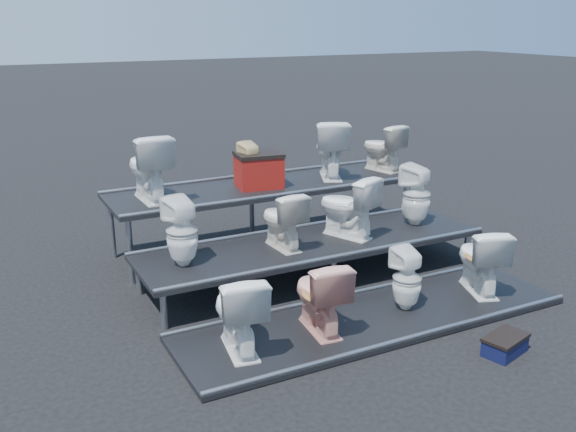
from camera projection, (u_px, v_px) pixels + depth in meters
name	position (u px, v px, depth m)	size (l,w,h in m)	color
ground	(312.00, 278.00, 7.76)	(80.00, 80.00, 0.00)	black
tier_front	(374.00, 318.00, 6.65)	(4.20, 1.20, 0.06)	black
tier_mid	(313.00, 260.00, 7.69)	(4.20, 1.20, 0.46)	black
tier_back	(266.00, 215.00, 8.73)	(4.20, 1.20, 0.86)	black
toilet_0	(238.00, 311.00, 5.86)	(0.43, 0.76, 0.78)	white
toilet_1	(320.00, 295.00, 6.24)	(0.42, 0.74, 0.75)	#E79F8F
toilet_2	(407.00, 279.00, 6.71)	(0.30, 0.31, 0.68)	white
toilet_3	(480.00, 259.00, 7.14)	(0.43, 0.75, 0.76)	white
toilet_4	(182.00, 232.00, 6.81)	(0.34, 0.35, 0.75)	white
toilet_5	(282.00, 220.00, 7.34)	(0.38, 0.66, 0.68)	silver
toilet_6	(347.00, 206.00, 7.71)	(0.42, 0.74, 0.76)	white
toilet_7	(416.00, 195.00, 8.16)	(0.35, 0.36, 0.79)	white
toilet_8	(148.00, 167.00, 7.79)	(0.46, 0.81, 0.83)	white
toilet_9	(250.00, 165.00, 8.42)	(0.27, 0.28, 0.60)	beige
toilet_10	(331.00, 148.00, 8.92)	(0.45, 0.80, 0.81)	white
toilet_11	(382.00, 147.00, 9.33)	(0.38, 0.67, 0.68)	silver
red_crate	(259.00, 172.00, 8.46)	(0.57, 0.46, 0.41)	maroon
step_stool	(505.00, 346.00, 5.99)	(0.43, 0.26, 0.15)	black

